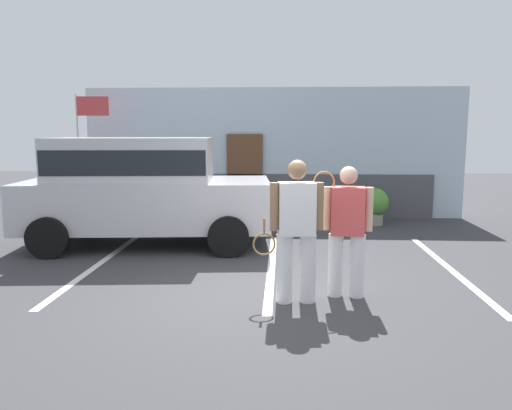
{
  "coord_description": "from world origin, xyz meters",
  "views": [
    {
      "loc": [
        0.25,
        -6.3,
        2.17
      ],
      "look_at": [
        -0.16,
        1.2,
        1.05
      ],
      "focal_mm": 34.78,
      "sensor_mm": 36.0,
      "label": 1
    }
  ],
  "objects_px": {
    "tennis_player_woman": "(347,229)",
    "potted_plant_by_porch": "(374,204)",
    "tennis_player_man": "(296,230)",
    "flag_pole": "(85,134)",
    "parked_suv": "(142,186)"
  },
  "relations": [
    {
      "from": "parked_suv",
      "to": "potted_plant_by_porch",
      "type": "relative_size",
      "value": 5.49
    },
    {
      "from": "parked_suv",
      "to": "potted_plant_by_porch",
      "type": "xyz_separation_m",
      "value": [
        4.81,
        2.36,
        -0.67
      ]
    },
    {
      "from": "tennis_player_woman",
      "to": "flag_pole",
      "type": "height_order",
      "value": "flag_pole"
    },
    {
      "from": "tennis_player_woman",
      "to": "flag_pole",
      "type": "bearing_deg",
      "value": -37.76
    },
    {
      "from": "tennis_player_man",
      "to": "flag_pole",
      "type": "relative_size",
      "value": 0.6
    },
    {
      "from": "tennis_player_woman",
      "to": "potted_plant_by_porch",
      "type": "bearing_deg",
      "value": -98.02
    },
    {
      "from": "parked_suv",
      "to": "flag_pole",
      "type": "relative_size",
      "value": 1.56
    },
    {
      "from": "flag_pole",
      "to": "potted_plant_by_porch",
      "type": "bearing_deg",
      "value": -1.53
    },
    {
      "from": "parked_suv",
      "to": "potted_plant_by_porch",
      "type": "bearing_deg",
      "value": 21.13
    },
    {
      "from": "tennis_player_man",
      "to": "flag_pole",
      "type": "height_order",
      "value": "flag_pole"
    },
    {
      "from": "parked_suv",
      "to": "tennis_player_man",
      "type": "distance_m",
      "value": 4.19
    },
    {
      "from": "tennis_player_man",
      "to": "tennis_player_woman",
      "type": "height_order",
      "value": "tennis_player_man"
    },
    {
      "from": "tennis_player_man",
      "to": "tennis_player_woman",
      "type": "relative_size",
      "value": 1.06
    },
    {
      "from": "tennis_player_woman",
      "to": "parked_suv",
      "type": "bearing_deg",
      "value": -32.64
    },
    {
      "from": "tennis_player_woman",
      "to": "potted_plant_by_porch",
      "type": "height_order",
      "value": "tennis_player_woman"
    }
  ]
}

